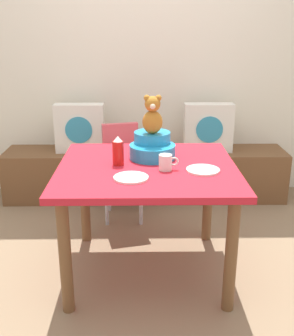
% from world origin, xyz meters
% --- Properties ---
extents(ground_plane, '(8.00, 8.00, 0.00)m').
position_xyz_m(ground_plane, '(0.00, 0.00, 0.00)').
color(ground_plane, '#8C7256').
extents(back_wall, '(4.40, 0.10, 2.60)m').
position_xyz_m(back_wall, '(0.00, 1.53, 1.30)').
color(back_wall, silver).
rests_on(back_wall, ground_plane).
extents(window_bench, '(2.60, 0.44, 0.46)m').
position_xyz_m(window_bench, '(0.00, 1.26, 0.23)').
color(window_bench, brown).
rests_on(window_bench, ground_plane).
extents(pillow_floral_left, '(0.44, 0.15, 0.44)m').
position_xyz_m(pillow_floral_left, '(-0.59, 1.24, 0.68)').
color(pillow_floral_left, white).
rests_on(pillow_floral_left, window_bench).
extents(pillow_floral_right, '(0.44, 0.15, 0.44)m').
position_xyz_m(pillow_floral_right, '(0.57, 1.24, 0.68)').
color(pillow_floral_right, white).
rests_on(pillow_floral_right, window_bench).
extents(book_stack, '(0.20, 0.14, 0.08)m').
position_xyz_m(book_stack, '(-0.05, 1.26, 0.50)').
color(book_stack, gray).
rests_on(book_stack, window_bench).
extents(dining_table, '(1.10, 1.02, 0.74)m').
position_xyz_m(dining_table, '(0.00, 0.00, 0.63)').
color(dining_table, red).
rests_on(dining_table, ground_plane).
extents(highchair, '(0.40, 0.50, 0.79)m').
position_xyz_m(highchair, '(-0.18, 0.82, 0.52)').
color(highchair, '#D84C59').
rests_on(highchair, ground_plane).
extents(infant_seat_teal, '(0.30, 0.33, 0.16)m').
position_xyz_m(infant_seat_teal, '(0.04, 0.18, 0.81)').
color(infant_seat_teal, '#218DC1').
rests_on(infant_seat_teal, dining_table).
extents(teddy_bear, '(0.13, 0.12, 0.25)m').
position_xyz_m(teddy_bear, '(0.04, 0.17, 1.02)').
color(teddy_bear, '#AD6E25').
rests_on(teddy_bear, infant_seat_teal).
extents(ketchup_bottle, '(0.07, 0.07, 0.18)m').
position_xyz_m(ketchup_bottle, '(-0.18, 0.02, 0.83)').
color(ketchup_bottle, red).
rests_on(ketchup_bottle, dining_table).
extents(coffee_mug, '(0.12, 0.08, 0.09)m').
position_xyz_m(coffee_mug, '(0.11, -0.08, 0.79)').
color(coffee_mug, silver).
rests_on(coffee_mug, dining_table).
extents(dinner_plate_near, '(0.20, 0.20, 0.01)m').
position_xyz_m(dinner_plate_near, '(-0.10, -0.23, 0.75)').
color(dinner_plate_near, white).
rests_on(dinner_plate_near, dining_table).
extents(dinner_plate_far, '(0.20, 0.20, 0.01)m').
position_xyz_m(dinner_plate_far, '(0.33, -0.10, 0.75)').
color(dinner_plate_far, white).
rests_on(dinner_plate_far, dining_table).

